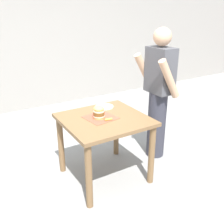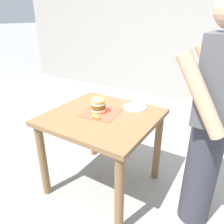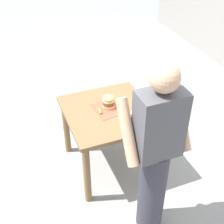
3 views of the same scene
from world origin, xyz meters
The scene contains 7 objects.
ground_plane centered at (0.00, 0.00, 0.00)m, with size 80.00×80.00×0.00m, color gray.
patio_table centered at (0.00, 0.00, 0.62)m, with size 0.87×0.91×0.76m.
serving_paper centered at (-0.03, -0.03, 0.76)m, with size 0.31×0.31×0.00m, color #D64C38.
sandwich centered at (-0.02, -0.05, 0.84)m, with size 0.13×0.13×0.18m.
pickle_spear centered at (0.09, 0.00, 0.78)m, with size 0.02×0.02×0.08m, color #8EA83D.
side_plate_with_forks centered at (-0.29, 0.17, 0.77)m, with size 0.22×0.22×0.02m.
diner_across_table centered at (-0.08, 0.84, 0.88)m, with size 0.55×0.35×1.69m.
Camera 2 is at (1.40, 0.97, 1.55)m, focal length 35.00 mm.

